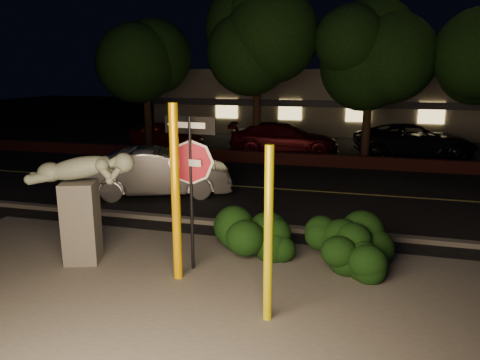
% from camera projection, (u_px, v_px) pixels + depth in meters
% --- Properties ---
extents(ground, '(90.00, 90.00, 0.00)m').
position_uv_depth(ground, '(299.00, 172.00, 18.72)').
color(ground, black).
rests_on(ground, ground).
extents(patio, '(14.00, 6.00, 0.02)m').
position_uv_depth(patio, '(213.00, 297.00, 8.38)').
color(patio, '#4C4944').
rests_on(patio, ground).
extents(road, '(80.00, 8.00, 0.01)m').
position_uv_depth(road, '(287.00, 190.00, 15.90)').
color(road, black).
rests_on(road, ground).
extents(lane_marking, '(80.00, 0.12, 0.00)m').
position_uv_depth(lane_marking, '(287.00, 189.00, 15.90)').
color(lane_marking, '#B1A847').
rests_on(lane_marking, road).
extents(curb, '(80.00, 0.25, 0.12)m').
position_uv_depth(curb, '(260.00, 226.00, 12.04)').
color(curb, '#4C4944').
rests_on(curb, ground).
extents(brick_wall, '(40.00, 0.35, 0.50)m').
position_uv_depth(brick_wall, '(304.00, 160.00, 19.88)').
color(brick_wall, '#481A17').
rests_on(brick_wall, ground).
extents(parking_lot, '(40.00, 12.00, 0.01)m').
position_uv_depth(parking_lot, '(317.00, 145.00, 25.30)').
color(parking_lot, black).
rests_on(parking_lot, ground).
extents(building, '(22.00, 10.20, 4.00)m').
position_uv_depth(building, '(330.00, 99.00, 32.34)').
color(building, gray).
rests_on(building, ground).
extents(tree_far_a, '(4.60, 4.60, 7.43)m').
position_uv_depth(tree_far_a, '(144.00, 40.00, 22.33)').
color(tree_far_a, black).
rests_on(tree_far_a, ground).
extents(tree_far_b, '(5.20, 5.20, 8.41)m').
position_uv_depth(tree_far_b, '(258.00, 22.00, 20.96)').
color(tree_far_b, black).
rests_on(tree_far_b, ground).
extents(tree_far_c, '(4.80, 4.80, 7.84)m').
position_uv_depth(tree_far_c, '(373.00, 28.00, 19.41)').
color(tree_far_c, black).
rests_on(tree_far_c, ground).
extents(yellow_pole_left, '(0.17, 0.17, 3.42)m').
position_uv_depth(yellow_pole_left, '(176.00, 194.00, 8.77)').
color(yellow_pole_left, '#FFB500').
rests_on(yellow_pole_left, ground).
extents(yellow_pole_right, '(0.15, 0.15, 2.90)m').
position_uv_depth(yellow_pole_right, '(268.00, 236.00, 7.33)').
color(yellow_pole_right, '#DBCE08').
rests_on(yellow_pole_right, ground).
extents(signpost, '(1.06, 0.15, 3.13)m').
position_uv_depth(signpost, '(191.00, 163.00, 9.08)').
color(signpost, black).
rests_on(signpost, ground).
extents(sculpture, '(2.16, 1.22, 2.34)m').
position_uv_depth(sculpture, '(81.00, 196.00, 9.64)').
color(sculpture, '#4C4944').
rests_on(sculpture, ground).
extents(hedge_center, '(2.19, 1.51, 1.04)m').
position_uv_depth(hedge_center, '(254.00, 233.00, 10.17)').
color(hedge_center, black).
rests_on(hedge_center, ground).
extents(hedge_right, '(2.07, 1.45, 1.23)m').
position_uv_depth(hedge_right, '(341.00, 234.00, 9.86)').
color(hedge_right, black).
rests_on(hedge_right, ground).
extents(hedge_far_right, '(1.38, 0.95, 0.90)m').
position_uv_depth(hedge_far_right, '(350.00, 254.00, 9.20)').
color(hedge_far_right, black).
rests_on(hedge_far_right, ground).
extents(silver_sedan, '(4.90, 3.20, 1.52)m').
position_uv_depth(silver_sedan, '(158.00, 172.00, 15.05)').
color(silver_sedan, '#AAA9AE').
rests_on(silver_sedan, ground).
extents(parked_car_red, '(4.14, 2.24, 1.34)m').
position_uv_depth(parked_car_red, '(166.00, 134.00, 24.47)').
color(parked_car_red, maroon).
rests_on(parked_car_red, ground).
extents(parked_car_darkred, '(5.47, 2.87, 1.51)m').
position_uv_depth(parked_car_darkred, '(284.00, 138.00, 22.41)').
color(parked_car_darkred, '#45080E').
rests_on(parked_car_darkred, ground).
extents(parked_car_dark, '(5.83, 3.47, 1.52)m').
position_uv_depth(parked_car_dark, '(414.00, 141.00, 21.76)').
color(parked_car_dark, black).
rests_on(parked_car_dark, ground).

